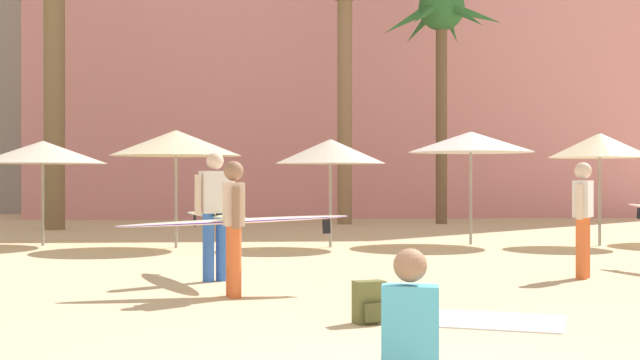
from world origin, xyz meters
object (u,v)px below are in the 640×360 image
Objects in this scene: person_far_left at (215,212)px; person_near_right at (234,222)px; cafe_umbrella_3 at (176,143)px; cafe_umbrella_4 at (43,152)px; person_far_right at (583,215)px; person_mid_left at (410,332)px; backpack at (369,303)px; cafe_umbrella_1 at (471,142)px; palm_tree_far_left at (441,29)px; beach_towel at (472,319)px; cafe_umbrella_7 at (600,145)px; cafe_umbrella_5 at (330,151)px.

person_near_right is at bearing -16.07° from person_far_left.
cafe_umbrella_4 is (-2.87, 0.79, -0.17)m from cafe_umbrella_3.
person_far_right is (9.18, -6.60, -1.07)m from cafe_umbrella_4.
cafe_umbrella_3 reaches higher than person_mid_left.
person_far_left reaches higher than person_near_right.
cafe_umbrella_3 reaches higher than backpack.
cafe_umbrella_1 is at bearing 143.99° from backpack.
palm_tree_far_left reaches higher than beach_towel.
person_far_left is 2.53× the size of person_mid_left.
beach_towel is 1.10× the size of person_far_right.
cafe_umbrella_3 reaches higher than cafe_umbrella_4.
cafe_umbrella_4 is 11.80m from cafe_umbrella_7.
backpack is (-4.61, -17.94, -5.88)m from palm_tree_far_left.
cafe_umbrella_7 is (11.77, -0.88, 0.14)m from cafe_umbrella_4.
cafe_umbrella_4 reaches higher than person_mid_left.
beach_towel is at bearing 10.61° from person_far_left.
person_far_left is at bearing 127.61° from beach_towel.
cafe_umbrella_3 is 1.13× the size of cafe_umbrella_7.
cafe_umbrella_5 is (-4.22, -8.73, -4.10)m from palm_tree_far_left.
person_far_left is 6.18m from person_mid_left.
cafe_umbrella_5 is 1.26× the size of beach_towel.
palm_tree_far_left reaches higher than backpack.
palm_tree_far_left is 4.11× the size of beach_towel.
person_mid_left is 0.64× the size of person_far_right.
cafe_umbrella_1 is at bearing 168.54° from cafe_umbrella_7.
cafe_umbrella_5 reaches higher than person_mid_left.
beach_towel is 3.28m from person_near_right.
cafe_umbrella_5 is at bearing 94.15° from beach_towel.
beach_towel is at bearing -56.16° from cafe_umbrella_4.
cafe_umbrella_4 is at bearing 177.81° from cafe_umbrella_1.
cafe_umbrella_3 is at bearing 179.40° from cafe_umbrella_7.
palm_tree_far_left reaches higher than person_mid_left.
cafe_umbrella_3 reaches higher than beach_towel.
cafe_umbrella_3 is at bearing 24.26° from person_mid_left.
beach_towel is at bearing 79.91° from backpack.
person_far_right is (3.53, 3.51, 0.71)m from backpack.
cafe_umbrella_1 is 2.59× the size of person_mid_left.
person_near_right is at bearing 48.50° from person_far_right.
person_far_right is (4.92, 1.40, 0.01)m from person_near_right.
cafe_umbrella_3 is 6.41× the size of backpack.
cafe_umbrella_3 reaches higher than cafe_umbrella_5.
cafe_umbrella_4 is 13.68m from person_mid_left.
person_near_right reaches higher than beach_towel.
cafe_umbrella_7 is (5.72, 0.02, 0.14)m from cafe_umbrella_5.
person_near_right is 4.59m from person_mid_left.
person_mid_left is (0.01, -2.23, 0.12)m from backpack.
person_mid_left is at bearing -114.06° from beach_towel.
cafe_umbrella_3 is 1.01× the size of person_far_left.
cafe_umbrella_4 is at bearing -175.40° from person_far_left.
cafe_umbrella_5 is (6.04, -0.90, 0.00)m from cafe_umbrella_4.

